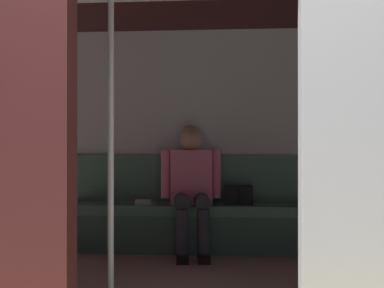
# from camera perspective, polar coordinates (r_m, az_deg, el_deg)

# --- Properties ---
(train_car) EXTENTS (6.40, 2.74, 2.23)m
(train_car) POSITION_cam_1_polar(r_m,az_deg,el_deg) (3.67, -0.37, 7.78)
(train_car) COLOR silver
(train_car) RESTS_ON ground_plane
(bench_seat) EXTENTS (2.65, 0.44, 0.44)m
(bench_seat) POSITION_cam_1_polar(r_m,az_deg,el_deg) (4.68, 1.70, -8.06)
(bench_seat) COLOR #4C7566
(bench_seat) RESTS_ON ground_plane
(person_seated) EXTENTS (0.55, 0.70, 1.17)m
(person_seated) POSITION_cam_1_polar(r_m,az_deg,el_deg) (4.61, -0.08, -4.13)
(person_seated) COLOR pink
(person_seated) RESTS_ON ground_plane
(handbag) EXTENTS (0.26, 0.15, 0.17)m
(handbag) POSITION_cam_1_polar(r_m,az_deg,el_deg) (4.72, 5.24, -5.72)
(handbag) COLOR black
(handbag) RESTS_ON bench_seat
(book) EXTENTS (0.18, 0.24, 0.03)m
(book) POSITION_cam_1_polar(r_m,az_deg,el_deg) (4.77, -5.51, -6.51)
(book) COLOR silver
(book) RESTS_ON bench_seat
(grab_pole_door) EXTENTS (0.04, 0.04, 2.09)m
(grab_pole_door) POSITION_cam_1_polar(r_m,az_deg,el_deg) (3.03, -9.11, 1.12)
(grab_pole_door) COLOR silver
(grab_pole_door) RESTS_ON ground_plane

